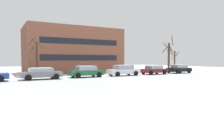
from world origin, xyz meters
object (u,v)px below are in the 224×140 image
Objects in this scene: parked_car_green at (86,71)px; parked_car_maroon at (154,70)px; parked_car_gray at (41,73)px; parked_car_black at (179,69)px; parked_car_white at (123,70)px.

parked_car_maroon is at bearing -0.94° from parked_car_green.
parked_car_black reaches higher than parked_car_gray.
parked_car_maroon is at bearing -0.16° from parked_car_white.
parked_car_green is at bearing 179.06° from parked_car_maroon.
parked_car_green reaches higher than parked_car_maroon.
parked_car_white is 10.95m from parked_car_black.
parked_car_gray is 1.04× the size of parked_car_green.
parked_car_green is at bearing 178.28° from parked_car_white.
parked_car_black is (16.43, -0.03, -0.01)m from parked_car_green.
parked_car_maroon is 0.98× the size of parked_car_black.
parked_car_green is at bearing 179.89° from parked_car_black.
parked_car_black is at bearing 0.70° from parked_car_white.
parked_car_white is (5.48, -0.16, 0.02)m from parked_car_green.
parked_car_maroon is (5.48, -0.02, -0.06)m from parked_car_white.
parked_car_green is 10.95m from parked_car_maroon.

